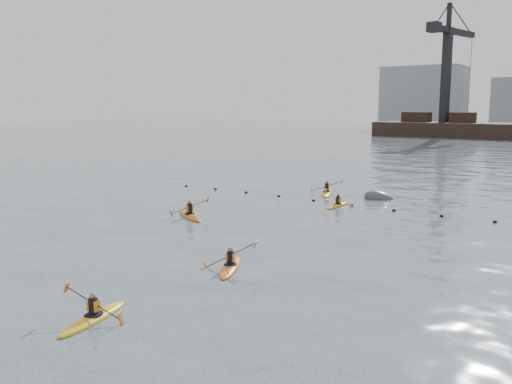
# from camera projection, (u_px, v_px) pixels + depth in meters

# --- Properties ---
(ground) EXTENTS (400.00, 400.00, 0.00)m
(ground) POSITION_uv_depth(u_px,v_px,m) (98.00, 319.00, 16.99)
(ground) COLOR #3B4956
(ground) RESTS_ON ground
(float_line) EXTENTS (33.24, 0.73, 0.24)m
(float_line) POSITION_uv_depth(u_px,v_px,m) (373.00, 208.00, 35.42)
(float_line) COLOR black
(float_line) RESTS_ON ground
(kayaker_0) EXTENTS (2.09, 3.17, 1.33)m
(kayaker_0) POSITION_uv_depth(u_px,v_px,m) (230.00, 266.00, 22.22)
(kayaker_0) COLOR orange
(kayaker_0) RESTS_ON ground
(kayaker_1) EXTENTS (2.14, 3.20, 1.20)m
(kayaker_1) POSITION_uv_depth(u_px,v_px,m) (94.00, 317.00, 16.89)
(kayaker_1) COLOR gold
(kayaker_1) RESTS_ON ground
(kayaker_2) EXTENTS (3.50, 2.44, 1.28)m
(kayaker_2) POSITION_uv_depth(u_px,v_px,m) (190.00, 215.00, 32.58)
(kayaker_2) COLOR #C55D12
(kayaker_2) RESTS_ON ground
(kayaker_3) EXTENTS (2.10, 3.04, 1.18)m
(kayaker_3) POSITION_uv_depth(u_px,v_px,m) (338.00, 205.00, 36.07)
(kayaker_3) COLOR orange
(kayaker_3) RESTS_ON ground
(kayaker_5) EXTENTS (2.32, 3.58, 1.33)m
(kayaker_5) POSITION_uv_depth(u_px,v_px,m) (327.00, 193.00, 41.01)
(kayaker_5) COLOR gold
(kayaker_5) RESTS_ON ground
(mooring_buoy) EXTENTS (2.62, 1.90, 1.52)m
(mooring_buoy) POSITION_uv_depth(u_px,v_px,m) (379.00, 199.00, 38.95)
(mooring_buoy) COLOR #424548
(mooring_buoy) RESTS_ON ground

